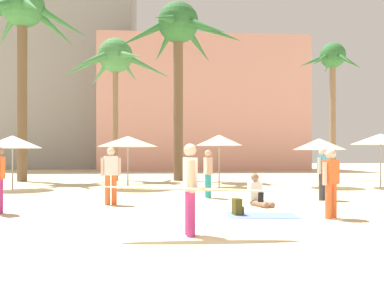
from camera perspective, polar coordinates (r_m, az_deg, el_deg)
ground at (r=7.10m, az=-2.79°, el=-12.50°), size 120.00×120.00×0.00m
hotel_pink at (r=40.95m, az=1.34°, el=6.47°), size 19.41×8.72×12.47m
hotel_tower_gray at (r=50.48m, az=-19.00°, el=15.66°), size 18.32×10.21×30.51m
palm_tree_far_left at (r=26.90m, az=19.09°, el=11.42°), size 3.91×3.99×8.38m
palm_tree_left at (r=24.62m, az=-1.83°, el=16.20°), size 7.34×7.15×10.41m
palm_tree_center at (r=24.81m, az=-10.74°, el=12.51°), size 6.40×6.25×8.33m
palm_tree_right at (r=25.95m, az=-22.70°, el=16.93°), size 7.39×6.66×11.17m
cafe_umbrella_0 at (r=18.84m, az=3.82°, el=1.88°), size 2.16×2.16×2.44m
cafe_umbrella_1 at (r=19.03m, az=-23.87°, el=1.51°), size 2.44×2.44×2.34m
cafe_umbrella_2 at (r=18.28m, az=-8.98°, el=1.68°), size 2.67×2.67×2.34m
cafe_umbrella_3 at (r=19.64m, az=17.41°, el=1.27°), size 2.38×2.38×2.27m
cafe_umbrella_4 at (r=20.36m, az=24.94°, el=1.86°), size 2.61×2.61×2.47m
beach_towel at (r=10.35m, az=9.76°, el=-8.55°), size 1.85×1.26×0.01m
backpack at (r=10.30m, az=6.38°, el=-7.50°), size 0.28×0.33×0.42m
person_mid_left at (r=7.50m, az=-0.20°, el=-4.68°), size 3.19×0.81×1.72m
person_far_right at (r=14.20m, az=2.26°, el=-2.57°), size 0.28×0.61×1.68m
person_mid_center at (r=10.21m, az=18.90°, el=-3.60°), size 0.55×0.43×1.65m
person_near_left at (r=12.31m, az=9.20°, el=-5.68°), size 0.64×1.00×0.95m
person_far_left at (r=12.49m, az=-11.31°, el=-2.74°), size 0.61×0.31×1.73m
person_mid_right at (r=14.18m, az=17.84°, el=-2.43°), size 0.50×0.49×1.73m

